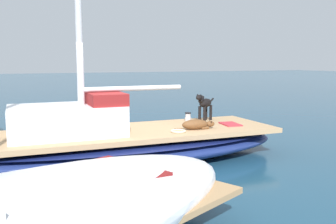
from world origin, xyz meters
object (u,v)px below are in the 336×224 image
object	(u,v)px
deck_winch	(188,117)
coiled_rope	(178,131)
dog_brown	(197,124)
sailboat_main	(125,146)
deck_towel	(230,124)
dog_black	(205,104)

from	to	relation	value
deck_winch	coiled_rope	xyz separation A→B (m)	(-1.26, 0.86, -0.08)
dog_brown	coiled_rope	size ratio (longest dim) A/B	2.94
deck_winch	sailboat_main	bearing A→B (deg)	110.26
dog_brown	deck_towel	distance (m)	1.02
coiled_rope	deck_towel	distance (m)	1.54
dog_black	coiled_rope	bearing A→B (deg)	131.16
sailboat_main	deck_towel	xyz separation A→B (m)	(-0.25, -2.48, 0.34)
deck_towel	dog_black	bearing A→B (deg)	22.27
dog_brown	deck_winch	world-z (taller)	dog_brown
sailboat_main	coiled_rope	bearing A→B (deg)	-120.81
sailboat_main	dog_black	world-z (taller)	dog_black
deck_winch	coiled_rope	world-z (taller)	deck_winch
dog_black	deck_towel	distance (m)	0.87
sailboat_main	deck_towel	bearing A→B (deg)	-95.71
dog_brown	deck_winch	size ratio (longest dim) A/B	4.54
coiled_rope	deck_towel	xyz separation A→B (m)	(0.34, -1.50, -0.01)
dog_black	sailboat_main	bearing A→B (deg)	102.09
sailboat_main	deck_winch	distance (m)	2.00
sailboat_main	coiled_rope	world-z (taller)	coiled_rope
dog_brown	dog_black	distance (m)	1.20
deck_winch	coiled_rope	distance (m)	1.53
sailboat_main	dog_black	size ratio (longest dim) A/B	9.00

